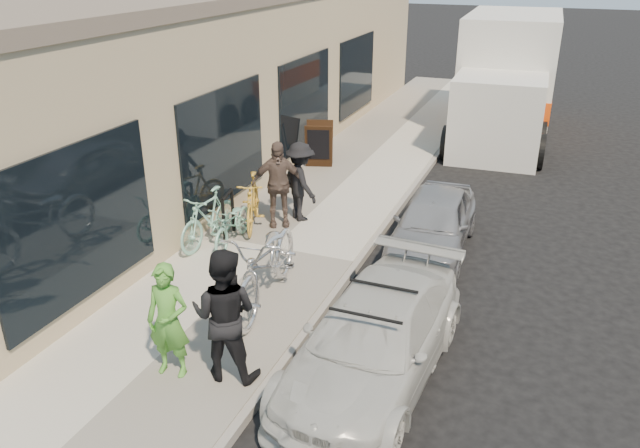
% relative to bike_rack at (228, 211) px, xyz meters
% --- Properties ---
extents(ground, '(120.00, 120.00, 0.00)m').
position_rel_bike_rack_xyz_m(ground, '(2.96, -3.10, -0.67)').
color(ground, black).
rests_on(ground, ground).
extents(sidewalk, '(3.00, 34.00, 0.15)m').
position_rel_bike_rack_xyz_m(sidewalk, '(0.96, -0.10, -0.60)').
color(sidewalk, '#B2ADA0').
rests_on(sidewalk, ground).
extents(curb, '(0.12, 34.00, 0.13)m').
position_rel_bike_rack_xyz_m(curb, '(2.51, -0.10, -0.61)').
color(curb, gray).
rests_on(curb, ground).
extents(storefront, '(3.60, 20.00, 4.22)m').
position_rel_bike_rack_xyz_m(storefront, '(-2.29, 4.89, 1.45)').
color(storefront, tan).
rests_on(storefront, ground).
extents(bike_rack, '(0.18, 0.60, 0.86)m').
position_rel_bike_rack_xyz_m(bike_rack, '(0.00, 0.00, 0.00)').
color(bike_rack, black).
rests_on(bike_rack, sidewalk).
extents(sandwich_board, '(0.82, 0.83, 1.07)m').
position_rel_bike_rack_xyz_m(sandwich_board, '(0.01, 4.47, 0.03)').
color(sandwich_board, black).
rests_on(sandwich_board, sidewalk).
extents(sedan_white, '(1.81, 3.97, 1.17)m').
position_rel_bike_rack_xyz_m(sedan_white, '(3.64, -2.79, -0.11)').
color(sedan_white, beige).
rests_on(sedan_white, ground).
extents(sedan_silver, '(1.41, 3.28, 1.10)m').
position_rel_bike_rack_xyz_m(sedan_silver, '(3.55, 1.12, -0.12)').
color(sedan_silver, '#9B9CA0').
rests_on(sedan_silver, ground).
extents(moving_truck, '(2.83, 6.93, 3.36)m').
position_rel_bike_rack_xyz_m(moving_truck, '(3.75, 9.92, 0.82)').
color(moving_truck, silver).
rests_on(moving_truck, ground).
extents(tandem_bike, '(1.15, 2.54, 1.29)m').
position_rel_bike_rack_xyz_m(tandem_bike, '(1.70, -1.82, 0.12)').
color(tandem_bike, silver).
rests_on(tandem_bike, sidewalk).
extents(woman_rider, '(0.59, 0.42, 1.51)m').
position_rel_bike_rack_xyz_m(woman_rider, '(1.34, -3.82, 0.23)').
color(woman_rider, '#4C9632').
rests_on(woman_rider, sidewalk).
extents(man_standing, '(0.93, 0.78, 1.73)m').
position_rel_bike_rack_xyz_m(man_standing, '(2.00, -3.60, 0.34)').
color(man_standing, black).
rests_on(man_standing, sidewalk).
extents(cruiser_bike_a, '(0.60, 1.69, 1.00)m').
position_rel_bike_rack_xyz_m(cruiser_bike_a, '(-0.19, -0.37, -0.02)').
color(cruiser_bike_a, '#7FBEA9').
rests_on(cruiser_bike_a, sidewalk).
extents(cruiser_bike_b, '(0.70, 1.58, 0.81)m').
position_rel_bike_rack_xyz_m(cruiser_bike_b, '(0.23, -0.24, -0.12)').
color(cruiser_bike_b, '#7FBEA9').
rests_on(cruiser_bike_b, sidewalk).
extents(cruiser_bike_c, '(1.03, 1.71, 0.99)m').
position_rel_bike_rack_xyz_m(cruiser_bike_c, '(0.18, 0.61, -0.02)').
color(cruiser_bike_c, gold).
rests_on(cruiser_bike_c, sidewalk).
extents(bystander_a, '(1.14, 1.08, 1.55)m').
position_rel_bike_rack_xyz_m(bystander_a, '(0.90, 1.27, 0.26)').
color(bystander_a, black).
rests_on(bystander_a, sidewalk).
extents(bystander_b, '(1.05, 0.83, 1.67)m').
position_rel_bike_rack_xyz_m(bystander_b, '(0.61, 0.85, 0.31)').
color(bystander_b, brown).
rests_on(bystander_b, sidewalk).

